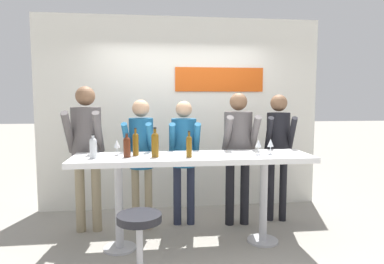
{
  "coord_description": "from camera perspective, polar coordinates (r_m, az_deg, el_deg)",
  "views": [
    {
      "loc": [
        -0.47,
        -3.73,
        1.67
      ],
      "look_at": [
        0.0,
        0.1,
        1.29
      ],
      "focal_mm": 32.0,
      "sensor_mm": 36.0,
      "label": 1
    }
  ],
  "objects": [
    {
      "name": "ground_plane",
      "position": [
        4.12,
        0.18,
        -18.32
      ],
      "size": [
        40.0,
        40.0,
        0.0
      ],
      "primitive_type": "plane",
      "color": "gray"
    },
    {
      "name": "back_wall",
      "position": [
        5.22,
        -1.77,
        3.09
      ],
      "size": [
        4.25,
        0.12,
        2.87
      ],
      "color": "silver",
      "rests_on": "ground_plane"
    },
    {
      "name": "tasting_table",
      "position": [
        3.84,
        0.19,
        -5.93
      ],
      "size": [
        2.65,
        0.68,
        1.04
      ],
      "color": "white",
      "rests_on": "ground_plane"
    },
    {
      "name": "bar_stool",
      "position": [
        3.22,
        -8.73,
        -17.03
      ],
      "size": [
        0.42,
        0.42,
        0.65
      ],
      "color": "#B2B2B7",
      "rests_on": "ground_plane"
    },
    {
      "name": "person_far_left",
      "position": [
        4.4,
        -17.17,
        -1.63
      ],
      "size": [
        0.44,
        0.56,
        1.82
      ],
      "rotation": [
        0.0,
        0.0,
        -0.01
      ],
      "color": "gray",
      "rests_on": "ground_plane"
    },
    {
      "name": "person_left",
      "position": [
        4.35,
        -8.46,
        -2.75
      ],
      "size": [
        0.41,
        0.53,
        1.66
      ],
      "rotation": [
        0.0,
        0.0,
        -0.16
      ],
      "color": "gray",
      "rests_on": "ground_plane"
    },
    {
      "name": "person_center_left",
      "position": [
        4.46,
        -1.35,
        -2.75
      ],
      "size": [
        0.41,
        0.52,
        1.64
      ],
      "rotation": [
        0.0,
        0.0,
        -0.05
      ],
      "color": "#23283D",
      "rests_on": "ground_plane"
    },
    {
      "name": "person_center",
      "position": [
        4.49,
        7.69,
        -1.97
      ],
      "size": [
        0.44,
        0.55,
        1.74
      ],
      "rotation": [
        0.0,
        0.0,
        -0.03
      ],
      "color": "black",
      "rests_on": "ground_plane"
    },
    {
      "name": "person_center_right",
      "position": [
        4.74,
        14.15,
        -1.63
      ],
      "size": [
        0.43,
        0.56,
        1.72
      ],
      "rotation": [
        0.0,
        0.0,
        -0.2
      ],
      "color": "black",
      "rests_on": "ground_plane"
    },
    {
      "name": "wine_bottle_0",
      "position": [
        3.66,
        -0.49,
        -2.25
      ],
      "size": [
        0.06,
        0.06,
        0.29
      ],
      "color": "brown",
      "rests_on": "tasting_table"
    },
    {
      "name": "wine_bottle_1",
      "position": [
        3.83,
        -9.38,
        -1.82
      ],
      "size": [
        0.07,
        0.07,
        0.31
      ],
      "color": "brown",
      "rests_on": "tasting_table"
    },
    {
      "name": "wine_bottle_2",
      "position": [
        3.73,
        -10.8,
        -2.3
      ],
      "size": [
        0.08,
        0.08,
        0.26
      ],
      "color": "#4C1E0F",
      "rests_on": "tasting_table"
    },
    {
      "name": "wine_bottle_3",
      "position": [
        3.69,
        -6.18,
        -1.91
      ],
      "size": [
        0.08,
        0.08,
        0.32
      ],
      "color": "brown",
      "rests_on": "tasting_table"
    },
    {
      "name": "wine_bottle_4",
      "position": [
        3.75,
        -16.13,
        -2.41
      ],
      "size": [
        0.08,
        0.08,
        0.26
      ],
      "color": "#B7BCC1",
      "rests_on": "tasting_table"
    },
    {
      "name": "wine_glass_0",
      "position": [
        3.9,
        11.01,
        -1.93
      ],
      "size": [
        0.07,
        0.07,
        0.18
      ],
      "color": "silver",
      "rests_on": "tasting_table"
    },
    {
      "name": "wine_glass_1",
      "position": [
        3.97,
        12.96,
        -1.84
      ],
      "size": [
        0.07,
        0.07,
        0.18
      ],
      "color": "silver",
      "rests_on": "tasting_table"
    },
    {
      "name": "wine_glass_2",
      "position": [
        3.88,
        -12.4,
        -1.99
      ],
      "size": [
        0.07,
        0.07,
        0.18
      ],
      "color": "silver",
      "rests_on": "tasting_table"
    }
  ]
}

